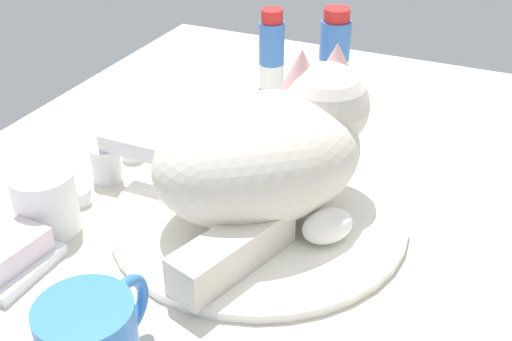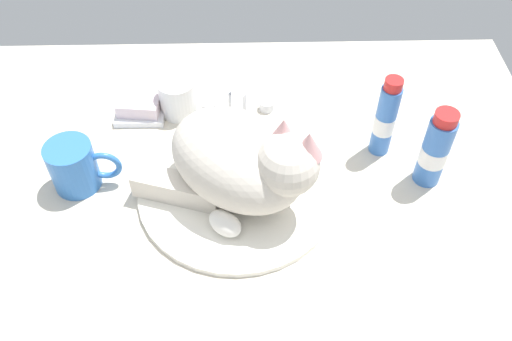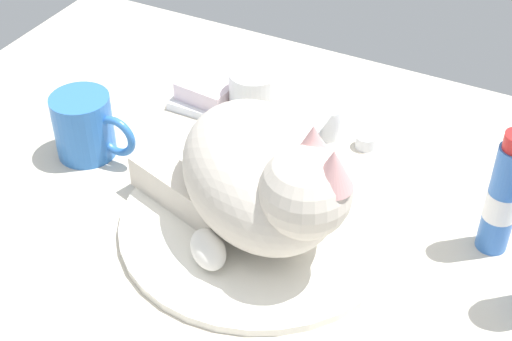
{
  "view_description": "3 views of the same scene",
  "coord_description": "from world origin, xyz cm",
  "views": [
    {
      "loc": [
        -53.55,
        -23.88,
        41.72
      ],
      "look_at": [
        1.69,
        1.08,
        5.11
      ],
      "focal_mm": 45.48,
      "sensor_mm": 36.0,
      "label": 1
    },
    {
      "loc": [
        1.68,
        -57.59,
        69.99
      ],
      "look_at": [
        2.95,
        -1.08,
        6.35
      ],
      "focal_mm": 38.64,
      "sensor_mm": 36.0,
      "label": 2
    },
    {
      "loc": [
        29.4,
        -58.13,
        60.77
      ],
      "look_at": [
        -1.07,
        1.16,
        7.12
      ],
      "focal_mm": 53.51,
      "sensor_mm": 36.0,
      "label": 3
    }
  ],
  "objects": [
    {
      "name": "ground_plane",
      "position": [
        0.0,
        0.0,
        -1.5
      ],
      "size": [
        110.0,
        82.5,
        3.0
      ],
      "primitive_type": "cube",
      "color": "beige"
    },
    {
      "name": "sink_basin",
      "position": [
        0.0,
        0.0,
        0.51
      ],
      "size": [
        32.54,
        32.54,
        1.02
      ],
      "primitive_type": "cylinder",
      "color": "white",
      "rests_on": "ground_plane"
    },
    {
      "name": "faucet",
      "position": [
        0.0,
        18.93,
        2.83
      ],
      "size": [
        13.78,
        10.14,
        6.48
      ],
      "color": "silver",
      "rests_on": "ground_plane"
    },
    {
      "name": "cat",
      "position": [
        1.0,
        -0.94,
        8.31
      ],
      "size": [
        31.12,
        27.22,
        16.76
      ],
      "color": "beige",
      "rests_on": "sink_basin"
    },
    {
      "name": "coffee_mug",
      "position": [
        -26.16,
        2.37,
        4.26
      ],
      "size": [
        11.71,
        7.62,
        8.52
      ],
      "color": "#3372C6",
      "rests_on": "ground_plane"
    },
    {
      "name": "rinse_cup",
      "position": [
        -11.0,
        19.71,
        3.5
      ],
      "size": [
        6.66,
        6.66,
        7.01
      ],
      "color": "white",
      "rests_on": "ground_plane"
    },
    {
      "name": "soap_dish",
      "position": [
        -18.1,
        18.6,
        0.6
      ],
      "size": [
        9.0,
        6.4,
        1.2
      ],
      "primitive_type": "cube",
      "color": "white",
      "rests_on": "ground_plane"
    },
    {
      "name": "soap_bar",
      "position": [
        -18.1,
        18.6,
        2.48
      ],
      "size": [
        7.95,
        5.31,
        2.55
      ],
      "primitive_type": "cube",
      "rotation": [
        0.0,
        0.0,
        -0.1
      ],
      "color": "silver",
      "rests_on": "soap_dish"
    },
    {
      "name": "toothpaste_bottle",
      "position": [
        24.73,
        9.13,
        7.27
      ],
      "size": [
        3.56,
        3.56,
        15.53
      ],
      "color": "#3870C6",
      "rests_on": "ground_plane"
    }
  ]
}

